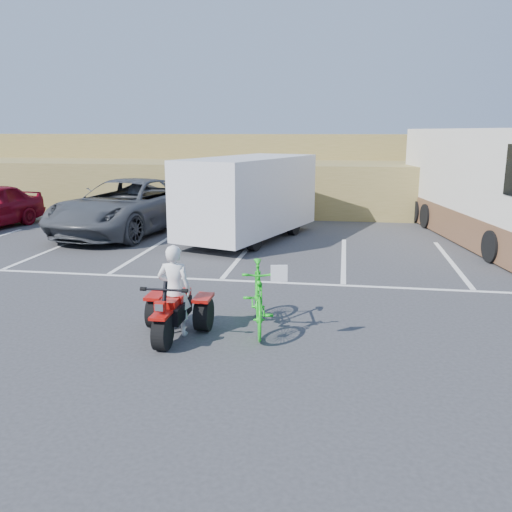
# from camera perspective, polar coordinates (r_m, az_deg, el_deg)

# --- Properties ---
(ground) EXTENTS (100.00, 100.00, 0.00)m
(ground) POSITION_cam_1_polar(r_m,az_deg,el_deg) (9.91, -6.79, -6.23)
(ground) COLOR #333335
(ground) RESTS_ON ground
(parking_stripes) EXTENTS (28.00, 5.16, 0.01)m
(parking_stripes) POSITION_cam_1_polar(r_m,az_deg,el_deg) (13.56, 1.44, -0.83)
(parking_stripes) COLOR white
(parking_stripes) RESTS_ON ground
(grass_embankment) EXTENTS (40.00, 8.50, 3.10)m
(grass_embankment) POSITION_cam_1_polar(r_m,az_deg,el_deg) (24.67, 3.08, 8.76)
(grass_embankment) COLOR olive
(grass_embankment) RESTS_ON ground
(red_trike_atv) EXTENTS (1.10, 1.46, 0.94)m
(red_trike_atv) POSITION_cam_1_polar(r_m,az_deg,el_deg) (8.95, -8.71, -8.46)
(red_trike_atv) COLOR #A10D09
(red_trike_atv) RESTS_ON ground
(rider) EXTENTS (0.55, 0.36, 1.50)m
(rider) POSITION_cam_1_polar(r_m,az_deg,el_deg) (8.84, -8.59, -3.59)
(rider) COLOR white
(rider) RESTS_ON ground
(green_dirt_bike) EXTENTS (0.88, 1.95, 1.13)m
(green_dirt_bike) POSITION_cam_1_polar(r_m,az_deg,el_deg) (9.02, 0.24, -4.29)
(green_dirt_bike) COLOR #14BF19
(green_dirt_bike) RESTS_ON ground
(grey_pickup) EXTENTS (3.96, 6.63, 1.73)m
(grey_pickup) POSITION_cam_1_polar(r_m,az_deg,el_deg) (18.17, -13.40, 5.12)
(grey_pickup) COLOR #3F4246
(grey_pickup) RESTS_ON ground
(cargo_trailer) EXTENTS (3.74, 5.75, 2.49)m
(cargo_trailer) POSITION_cam_1_polar(r_m,az_deg,el_deg) (16.43, -0.77, 6.37)
(cargo_trailer) COLOR silver
(cargo_trailer) RESTS_ON ground
(rv_motorhome) EXTENTS (3.95, 9.39, 3.28)m
(rv_motorhome) POSITION_cam_1_polar(r_m,az_deg,el_deg) (18.06, 22.96, 6.20)
(rv_motorhome) COLOR silver
(rv_motorhome) RESTS_ON ground
(quad_atv_blue) EXTENTS (1.65, 1.96, 1.11)m
(quad_atv_blue) POSITION_cam_1_polar(r_m,az_deg,el_deg) (17.41, -5.05, 2.21)
(quad_atv_blue) COLOR navy
(quad_atv_blue) RESTS_ON ground
(quad_atv_green) EXTENTS (1.63, 1.94, 1.09)m
(quad_atv_green) POSITION_cam_1_polar(r_m,az_deg,el_deg) (16.88, -2.81, 1.90)
(quad_atv_green) COLOR #155F1A
(quad_atv_green) RESTS_ON ground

